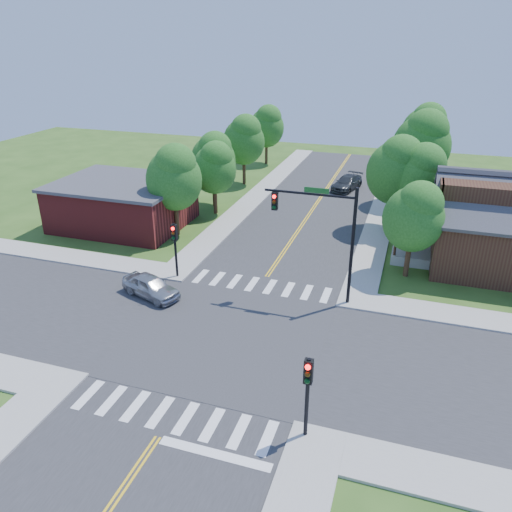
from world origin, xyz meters
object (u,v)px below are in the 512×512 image
(signal_pole_nw, at_px, (175,241))
(car_silver, at_px, (151,287))
(signal_pole_se, at_px, (308,384))
(signal_mast_ne, at_px, (324,225))
(car_dgrey, at_px, (347,183))

(signal_pole_nw, height_order, car_silver, signal_pole_nw)
(signal_pole_se, relative_size, car_silver, 0.89)
(signal_pole_nw, bearing_deg, car_silver, -97.37)
(signal_mast_ne, xyz_separation_m, signal_pole_nw, (-9.51, -0.01, -2.19))
(signal_mast_ne, relative_size, signal_pole_nw, 1.89)
(signal_pole_se, xyz_separation_m, car_silver, (-11.56, 8.40, -1.98))
(car_dgrey, bearing_deg, signal_mast_ne, -70.92)
(signal_mast_ne, height_order, car_silver, signal_mast_ne)
(signal_pole_nw, relative_size, car_dgrey, 0.75)
(signal_pole_nw, xyz_separation_m, car_silver, (-0.36, -2.80, -1.98))
(car_silver, relative_size, car_dgrey, 0.85)
(signal_mast_ne, bearing_deg, signal_pole_se, -81.44)
(signal_pole_se, xyz_separation_m, signal_pole_nw, (-11.20, 11.20, 0.00))
(signal_pole_se, relative_size, signal_pole_nw, 1.00)
(signal_pole_se, bearing_deg, car_dgrey, 95.98)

